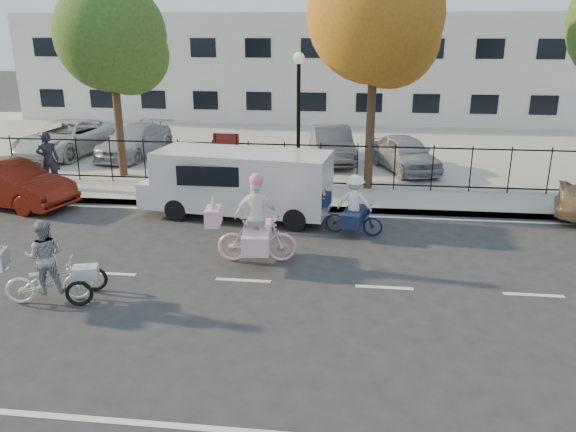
# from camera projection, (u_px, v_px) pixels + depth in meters

# --- Properties ---
(ground) EXTENTS (120.00, 120.00, 0.00)m
(ground) POSITION_uv_depth(u_px,v_px,m) (243.00, 281.00, 12.05)
(ground) COLOR #333334
(road_markings) EXTENTS (60.00, 9.52, 0.01)m
(road_markings) POSITION_uv_depth(u_px,v_px,m) (243.00, 280.00, 12.05)
(road_markings) COLOR silver
(road_markings) RESTS_ON ground
(curb) EXTENTS (60.00, 0.10, 0.15)m
(curb) POSITION_uv_depth(u_px,v_px,m) (276.00, 207.00, 16.78)
(curb) COLOR #A8A399
(curb) RESTS_ON ground
(sidewalk) EXTENTS (60.00, 2.20, 0.15)m
(sidewalk) POSITION_uv_depth(u_px,v_px,m) (280.00, 197.00, 17.77)
(sidewalk) COLOR #A8A399
(sidewalk) RESTS_ON ground
(parking_lot) EXTENTS (60.00, 15.60, 0.15)m
(parking_lot) POSITION_uv_depth(u_px,v_px,m) (305.00, 144.00, 26.16)
(parking_lot) COLOR #A8A399
(parking_lot) RESTS_ON ground
(iron_fence) EXTENTS (58.00, 0.06, 1.50)m
(iron_fence) POSITION_uv_depth(u_px,v_px,m) (284.00, 164.00, 18.55)
(iron_fence) COLOR black
(iron_fence) RESTS_ON sidewalk
(building) EXTENTS (34.00, 10.00, 6.00)m
(building) POSITION_uv_depth(u_px,v_px,m) (320.00, 66.00, 34.66)
(building) COLOR silver
(building) RESTS_ON ground
(lamppost) EXTENTS (0.36, 0.36, 4.33)m
(lamppost) POSITION_uv_depth(u_px,v_px,m) (299.00, 98.00, 17.42)
(lamppost) COLOR black
(lamppost) RESTS_ON sidewalk
(street_sign) EXTENTS (0.85, 0.06, 1.80)m
(street_sign) POSITION_uv_depth(u_px,v_px,m) (226.00, 150.00, 18.21)
(street_sign) COLOR black
(street_sign) RESTS_ON sidewalk
(zebra_trike) EXTENTS (1.99, 1.17, 1.70)m
(zebra_trike) POSITION_uv_depth(u_px,v_px,m) (47.00, 270.00, 10.94)
(zebra_trike) COLOR white
(zebra_trike) RESTS_ON ground
(unicorn_bike) EXTENTS (2.11, 1.48, 2.11)m
(unicorn_bike) POSITION_uv_depth(u_px,v_px,m) (255.00, 230.00, 12.81)
(unicorn_bike) COLOR #F9BDC2
(unicorn_bike) RESTS_ON ground
(bull_bike) EXTENTS (1.76, 1.23, 1.60)m
(bull_bike) POSITION_uv_depth(u_px,v_px,m) (353.00, 211.00, 14.61)
(bull_bike) COLOR #101535
(bull_bike) RESTS_ON ground
(white_van) EXTENTS (5.54, 2.42, 1.90)m
(white_van) POSITION_uv_depth(u_px,v_px,m) (239.00, 181.00, 15.86)
(white_van) COLOR white
(white_van) RESTS_ON ground
(red_sedan) EXTENTS (4.41, 2.52, 1.37)m
(red_sedan) POSITION_uv_depth(u_px,v_px,m) (9.00, 184.00, 16.97)
(red_sedan) COLOR #5E150A
(red_sedan) RESTS_ON ground
(pedestrian) EXTENTS (0.80, 0.69, 1.86)m
(pedestrian) POSITION_uv_depth(u_px,v_px,m) (48.00, 160.00, 18.32)
(pedestrian) COLOR black
(pedestrian) RESTS_ON sidewalk
(lot_car_a) EXTENTS (2.33, 4.57, 1.27)m
(lot_car_a) POSITION_uv_depth(u_px,v_px,m) (135.00, 141.00, 23.00)
(lot_car_a) COLOR #ABADB3
(lot_car_a) RESTS_ON parking_lot
(lot_car_b) EXTENTS (3.09, 5.42, 1.43)m
(lot_car_b) POSITION_uv_depth(u_px,v_px,m) (67.00, 138.00, 23.22)
(lot_car_b) COLOR silver
(lot_car_b) RESTS_ON parking_lot
(lot_car_c) EXTENTS (2.10, 4.31, 1.36)m
(lot_car_c) POSITION_uv_depth(u_px,v_px,m) (332.00, 144.00, 22.09)
(lot_car_c) COLOR #4B4E52
(lot_car_c) RESTS_ON parking_lot
(lot_car_d) EXTENTS (2.77, 4.13, 1.30)m
(lot_car_d) POSITION_uv_depth(u_px,v_px,m) (405.00, 153.00, 20.62)
(lot_car_d) COLOR #9A9BA1
(lot_car_d) RESTS_ON parking_lot
(tree_west) EXTENTS (3.71, 3.70, 6.78)m
(tree_west) POSITION_uv_depth(u_px,v_px,m) (116.00, 42.00, 18.79)
(tree_west) COLOR #442D1D
(tree_west) RESTS_ON ground
(tree_mid) EXTENTS (4.17, 4.17, 7.65)m
(tree_mid) POSITION_uv_depth(u_px,v_px,m) (380.00, 21.00, 16.97)
(tree_mid) COLOR #442D1D
(tree_mid) RESTS_ON ground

